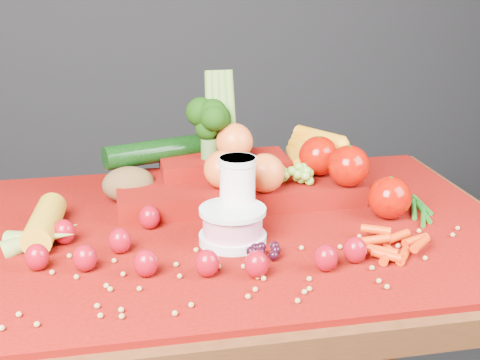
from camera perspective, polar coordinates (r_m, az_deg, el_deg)
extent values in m
cube|color=#351A0C|center=(1.34, 0.17, -5.33)|extent=(1.10, 0.80, 0.05)
cube|color=#351A0C|center=(1.80, -17.62, -12.90)|extent=(0.06, 0.06, 0.70)
cube|color=#351A0C|center=(1.93, 12.46, -10.16)|extent=(0.06, 0.06, 0.70)
cube|color=#750C03|center=(1.33, 0.17, -4.11)|extent=(1.05, 0.75, 0.01)
cylinder|color=silver|center=(1.26, -0.22, -1.38)|extent=(0.07, 0.07, 0.15)
cylinder|color=silver|center=(1.24, -0.22, 1.67)|extent=(0.07, 0.07, 0.01)
cylinder|color=silver|center=(1.25, -0.63, -4.98)|extent=(0.13, 0.13, 0.02)
cylinder|color=pink|center=(1.23, -0.63, -3.52)|extent=(0.11, 0.11, 0.05)
cylinder|color=silver|center=(1.23, -0.64, -2.61)|extent=(0.12, 0.12, 0.01)
ellipsoid|color=maroon|center=(1.22, -10.22, -5.12)|extent=(0.04, 0.04, 0.05)
cone|color=#0E480C|center=(1.21, -10.29, -4.14)|extent=(0.03, 0.03, 0.01)
ellipsoid|color=maroon|center=(1.17, -13.10, -6.51)|extent=(0.04, 0.04, 0.05)
cone|color=#0E480C|center=(1.16, -13.18, -5.50)|extent=(0.03, 0.03, 0.01)
ellipsoid|color=maroon|center=(1.13, -8.03, -7.05)|extent=(0.04, 0.04, 0.05)
cone|color=#0E480C|center=(1.12, -8.09, -6.01)|extent=(0.03, 0.03, 0.01)
ellipsoid|color=maroon|center=(1.12, -2.82, -7.11)|extent=(0.04, 0.04, 0.05)
cone|color=#0E480C|center=(1.11, -2.84, -6.06)|extent=(0.03, 0.03, 0.01)
ellipsoid|color=maroon|center=(1.12, 1.43, -7.20)|extent=(0.04, 0.04, 0.05)
cone|color=#0E480C|center=(1.11, 1.44, -6.15)|extent=(0.03, 0.03, 0.01)
ellipsoid|color=maroon|center=(1.15, 7.33, -6.62)|extent=(0.04, 0.04, 0.05)
cone|color=#0E480C|center=(1.14, 7.38, -5.59)|extent=(0.03, 0.03, 0.01)
ellipsoid|color=maroon|center=(1.31, -7.74, -3.16)|extent=(0.04, 0.04, 0.05)
cone|color=#0E480C|center=(1.30, -7.78, -2.24)|extent=(0.03, 0.03, 0.01)
ellipsoid|color=maroon|center=(1.28, -14.79, -4.30)|extent=(0.04, 0.04, 0.05)
cone|color=#0E480C|center=(1.27, -14.88, -3.36)|extent=(0.03, 0.03, 0.01)
ellipsoid|color=maroon|center=(1.18, 9.80, -5.91)|extent=(0.04, 0.04, 0.05)
cone|color=#0E480C|center=(1.17, 9.86, -4.91)|extent=(0.03, 0.03, 0.01)
ellipsoid|color=maroon|center=(1.19, -16.94, -6.31)|extent=(0.04, 0.04, 0.05)
cone|color=#0E480C|center=(1.18, -17.05, -5.32)|extent=(0.03, 0.03, 0.01)
cylinder|color=gold|center=(1.32, -16.33, -3.54)|extent=(0.07, 0.18, 0.06)
ellipsoid|color=brown|center=(1.45, -9.46, -0.38)|extent=(0.11, 0.08, 0.08)
cube|color=#750C03|center=(1.46, -0.24, -0.72)|extent=(0.52, 0.22, 0.04)
cube|color=#750C03|center=(1.49, -1.37, 1.32)|extent=(0.28, 0.12, 0.03)
sphere|color=#9C1100|center=(1.41, 9.27, 1.19)|extent=(0.09, 0.09, 0.09)
sphere|color=#9C1100|center=(1.38, 12.66, -1.47)|extent=(0.09, 0.09, 0.09)
sphere|color=#9C1100|center=(1.47, 6.74, 2.05)|extent=(0.09, 0.09, 0.09)
sphere|color=#D74927|center=(1.38, -1.47, 0.91)|extent=(0.08, 0.08, 0.08)
sphere|color=#D74927|center=(1.36, 2.14, 0.60)|extent=(0.08, 0.08, 0.08)
sphere|color=#D74927|center=(1.45, -0.47, 3.30)|extent=(0.08, 0.08, 0.08)
cylinder|color=orange|center=(1.54, 4.80, 1.92)|extent=(0.06, 0.15, 0.04)
cylinder|color=orange|center=(1.54, 5.53, 2.49)|extent=(0.04, 0.15, 0.04)
cylinder|color=orange|center=(1.55, 6.26, 3.06)|extent=(0.07, 0.15, 0.04)
cylinder|color=orange|center=(1.55, 6.81, 3.62)|extent=(0.09, 0.15, 0.04)
cylinder|color=#3F662D|center=(1.47, -2.58, 2.73)|extent=(0.04, 0.04, 0.04)
cylinder|color=olive|center=(1.50, -2.56, 5.10)|extent=(0.03, 0.06, 0.22)
cylinder|color=olive|center=(1.50, -1.96, 5.14)|extent=(0.02, 0.06, 0.22)
cylinder|color=olive|center=(1.50, -1.35, 5.17)|extent=(0.02, 0.06, 0.22)
cylinder|color=olive|center=(1.50, -0.75, 5.20)|extent=(0.03, 0.06, 0.22)
cylinder|color=black|center=(1.50, -6.92, 2.49)|extent=(0.25, 0.12, 0.05)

